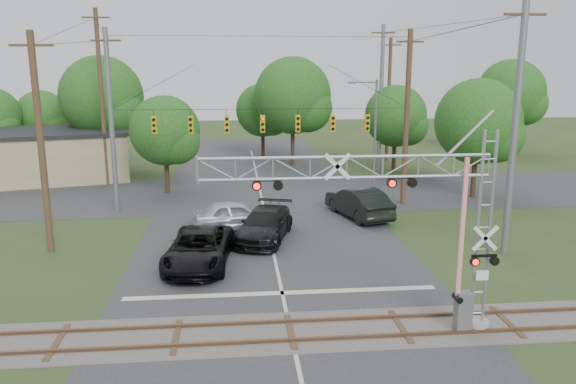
{
  "coord_description": "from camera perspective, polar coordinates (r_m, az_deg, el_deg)",
  "views": [
    {
      "loc": [
        -1.85,
        -16.16,
        9.28
      ],
      "look_at": [
        0.44,
        7.5,
        3.86
      ],
      "focal_mm": 35.0,
      "sensor_mm": 36.0,
      "label": 1
    }
  ],
  "objects": [
    {
      "name": "treeline",
      "position": [
        50.77,
        -0.92,
        8.82
      ],
      "size": [
        56.25,
        25.53,
        10.08
      ],
      "color": "#372419",
      "rests_on": "ground"
    },
    {
      "name": "commercial_building",
      "position": [
        50.74,
        -25.81,
        3.34
      ],
      "size": [
        18.96,
        12.8,
        4.04
      ],
      "rotation": [
        0.0,
        0.0,
        0.24
      ],
      "color": "#978564",
      "rests_on": "ground"
    },
    {
      "name": "road_cross",
      "position": [
        41.26,
        -2.81,
        -0.16
      ],
      "size": [
        90.0,
        12.0,
        0.02
      ],
      "primitive_type": "cube",
      "color": "#2A2A2D",
      "rests_on": "ground"
    },
    {
      "name": "ground",
      "position": [
        18.73,
        0.92,
        -16.87
      ],
      "size": [
        160.0,
        160.0,
        0.0
      ],
      "primitive_type": "plane",
      "color": "#2C3D1C",
      "rests_on": "ground"
    },
    {
      "name": "utility_poles",
      "position": [
        40.51,
        0.58,
        8.5
      ],
      "size": [
        26.99,
        28.27,
        13.39
      ],
      "color": "#432D1E",
      "rests_on": "ground"
    },
    {
      "name": "sedan_silver",
      "position": [
        32.35,
        -5.24,
        -2.33
      ],
      "size": [
        5.17,
        2.58,
        1.69
      ],
      "primitive_type": "imported",
      "rotation": [
        0.0,
        0.0,
        1.69
      ],
      "color": "#AFB1B7",
      "rests_on": "ground"
    },
    {
      "name": "crossing_gantry",
      "position": [
        19.26,
        11.29,
        -2.06
      ],
      "size": [
        10.24,
        0.92,
        7.17
      ],
      "color": "gray",
      "rests_on": "ground"
    },
    {
      "name": "car_dark",
      "position": [
        30.37,
        -2.37,
        -3.32
      ],
      "size": [
        3.84,
        6.16,
        1.67
      ],
      "primitive_type": "imported",
      "rotation": [
        0.0,
        0.0,
        -0.28
      ],
      "color": "black",
      "rests_on": "ground"
    },
    {
      "name": "streetlight",
      "position": [
        41.77,
        8.63,
        6.26
      ],
      "size": [
        2.19,
        0.23,
        8.22
      ],
      "color": "slate",
      "rests_on": "ground"
    },
    {
      "name": "traffic_signal_span",
      "position": [
        36.44,
        -1.21,
        7.21
      ],
      "size": [
        19.34,
        0.36,
        11.5
      ],
      "color": "slate",
      "rests_on": "ground"
    },
    {
      "name": "pickup_black",
      "position": [
        26.78,
        -9.04,
        -5.69
      ],
      "size": [
        3.41,
        6.32,
        1.68
      ],
      "primitive_type": "imported",
      "rotation": [
        0.0,
        0.0,
        -0.1
      ],
      "color": "black",
      "rests_on": "ground"
    },
    {
      "name": "suv_dark",
      "position": [
        35.02,
        7.17,
        -1.05
      ],
      "size": [
        3.48,
        6.01,
        1.87
      ],
      "primitive_type": "imported",
      "rotation": [
        0.0,
        0.0,
        3.42
      ],
      "color": "black",
      "rests_on": "ground"
    },
    {
      "name": "road_main",
      "position": [
        27.82,
        -1.4,
        -6.63
      ],
      "size": [
        14.0,
        90.0,
        0.02
      ],
      "primitive_type": "cube",
      "color": "#2A2A2D",
      "rests_on": "ground"
    },
    {
      "name": "railroad_track",
      "position": [
        20.46,
        0.27,
        -14.03
      ],
      "size": [
        90.0,
        3.2,
        0.17
      ],
      "color": "#4F4844",
      "rests_on": "ground"
    }
  ]
}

